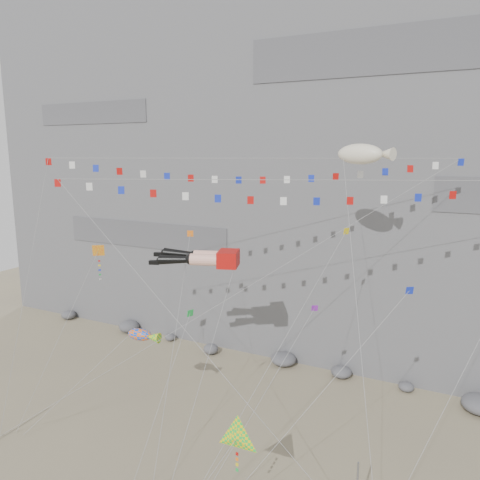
{
  "coord_description": "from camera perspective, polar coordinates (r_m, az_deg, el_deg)",
  "views": [
    {
      "loc": [
        15.88,
        -25.07,
        21.59
      ],
      "look_at": [
        -1.01,
        9.0,
        14.34
      ],
      "focal_mm": 35.0,
      "sensor_mm": 36.0,
      "label": 1
    }
  ],
  "objects": [
    {
      "name": "ground",
      "position": [
        36.7,
        -5.35,
        -25.3
      ],
      "size": [
        120.0,
        120.0,
        0.0
      ],
      "primitive_type": "plane",
      "color": "gray",
      "rests_on": "ground"
    },
    {
      "name": "cliff",
      "position": [
        59.34,
        11.13,
        13.89
      ],
      "size": [
        80.0,
        28.0,
        50.0
      ],
      "primitive_type": "cube",
      "color": "slate",
      "rests_on": "ground"
    },
    {
      "name": "talus_boulders",
      "position": [
        49.63,
        5.32,
        -14.28
      ],
      "size": [
        60.0,
        3.0,
        1.2
      ],
      "primitive_type": null,
      "color": "slate",
      "rests_on": "ground"
    },
    {
      "name": "legs_kite",
      "position": [
        36.54,
        -4.41,
        -2.2
      ],
      "size": [
        9.1,
        16.31,
        20.29
      ],
      "rotation": [
        0.0,
        0.0,
        0.32
      ],
      "color": "#B80E0B",
      "rests_on": "ground"
    },
    {
      "name": "flag_banner_upper",
      "position": [
        36.56,
        1.28,
        9.89
      ],
      "size": [
        30.13,
        18.83,
        28.82
      ],
      "color": "#B80E0B",
      "rests_on": "ground"
    },
    {
      "name": "flag_banner_lower",
      "position": [
        32.69,
        7.39,
        7.23
      ],
      "size": [
        31.73,
        14.82,
        22.51
      ],
      "color": "#B80E0B",
      "rests_on": "ground"
    },
    {
      "name": "harlequin_kite",
      "position": [
        37.75,
        -16.92,
        -1.31
      ],
      "size": [
        5.8,
        6.03,
        15.6
      ],
      "color": "red",
      "rests_on": "ground"
    },
    {
      "name": "fish_windsock",
      "position": [
        38.55,
        -12.13,
        -11.23
      ],
      "size": [
        8.66,
        6.81,
        11.65
      ],
      "color": "orange",
      "rests_on": "ground"
    },
    {
      "name": "delta_kite",
      "position": [
        28.53,
        -0.41,
        -23.01
      ],
      "size": [
        4.42,
        5.44,
        8.29
      ],
      "color": "yellow",
      "rests_on": "ground"
    },
    {
      "name": "blimp_windsock",
      "position": [
        35.41,
        14.39,
        10.06
      ],
      "size": [
        7.17,
        13.96,
        25.13
      ],
      "color": "#F3E7C8",
      "rests_on": "ground"
    },
    {
      "name": "small_kite_a",
      "position": [
        39.22,
        -6.16,
        0.28
      ],
      "size": [
        5.54,
        13.61,
        20.24
      ],
      "color": "orange",
      "rests_on": "ground"
    },
    {
      "name": "small_kite_b",
      "position": [
        34.63,
        8.8,
        -8.7
      ],
      "size": [
        4.26,
        12.98,
        16.53
      ],
      "color": "purple",
      "rests_on": "ground"
    },
    {
      "name": "small_kite_c",
      "position": [
        34.14,
        -6.18,
        -9.16
      ],
      "size": [
        1.06,
        8.57,
        12.84
      ],
      "color": "green",
      "rests_on": "ground"
    },
    {
      "name": "small_kite_d",
      "position": [
        35.46,
        12.43,
        0.33
      ],
      "size": [
        6.02,
        17.02,
        23.31
      ],
      "color": "yellow",
      "rests_on": "ground"
    },
    {
      "name": "small_kite_e",
      "position": [
        28.93,
        19.39,
        -6.55
      ],
      "size": [
        10.12,
        8.26,
        18.28
      ],
      "color": "#1428B6",
      "rests_on": "ground"
    }
  ]
}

